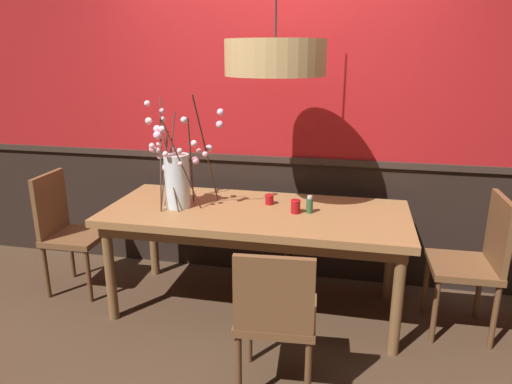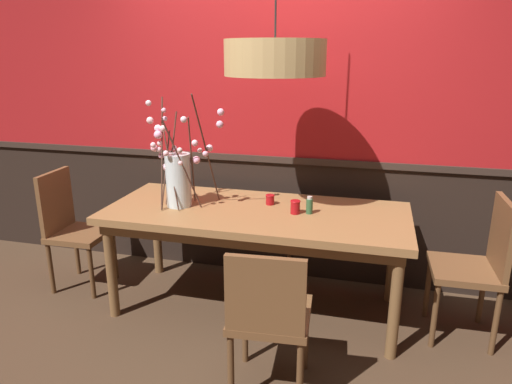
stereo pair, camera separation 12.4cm
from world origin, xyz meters
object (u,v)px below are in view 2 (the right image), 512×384
chair_far_side_left (248,201)px  pendant_lamp (275,58)px  dining_table (256,221)px  candle_holder_nearer_center (270,199)px  vase_with_blossoms (178,177)px  candle_holder_nearer_edge (295,207)px  chair_head_west_end (71,225)px  chair_near_side_right (269,314)px  condiment_bottle (309,206)px  chair_head_east_end (478,262)px  chair_far_side_right (314,208)px

chair_far_side_left → pendant_lamp: bearing=-64.6°
dining_table → candle_holder_nearer_center: bearing=64.4°
vase_with_blossoms → pendant_lamp: 1.05m
candle_holder_nearer_edge → chair_head_west_end: bearing=-179.7°
chair_near_side_right → condiment_bottle: 0.94m
vase_with_blossoms → candle_holder_nearer_center: (0.62, 0.19, -0.18)m
chair_head_west_end → chair_head_east_end: (2.96, 0.03, 0.02)m
chair_far_side_right → pendant_lamp: bearing=-100.8°
chair_far_side_left → chair_far_side_right: (0.60, -0.04, 0.00)m
chair_head_east_end → chair_far_side_right: chair_head_east_end is taller
chair_near_side_right → candle_holder_nearer_edge: (-0.02, 0.86, 0.31)m
chair_head_east_end → chair_far_side_left: size_ratio=0.99×
chair_head_west_end → condiment_bottle: 1.89m
chair_near_side_right → chair_head_west_end: bearing=154.7°
chair_far_side_right → chair_near_side_right: bearing=-90.1°
vase_with_blossoms → chair_near_side_right: bearing=-43.9°
dining_table → chair_far_side_left: chair_far_side_left is taller
dining_table → condiment_bottle: (0.37, 0.02, 0.14)m
chair_near_side_right → candle_holder_nearer_center: bearing=102.7°
chair_head_west_end → pendant_lamp: pendant_lamp is taller
vase_with_blossoms → chair_far_side_left: bearing=75.3°
chair_head_east_end → vase_with_blossoms: bearing=-178.1°
dining_table → chair_head_east_end: 1.47m
chair_near_side_right → chair_head_east_end: 1.46m
dining_table → chair_far_side_right: 0.91m
candle_holder_nearer_edge → candle_holder_nearer_center: bearing=144.4°
pendant_lamp → candle_holder_nearer_center: bearing=109.8°
candle_holder_nearer_center → candle_holder_nearer_edge: 0.26m
candle_holder_nearer_center → dining_table: bearing=-115.6°
chair_near_side_right → dining_table: bearing=108.8°
candle_holder_nearer_center → pendant_lamp: 1.00m
chair_head_west_end → chair_far_side_left: (1.19, 0.90, 0.01)m
condiment_bottle → pendant_lamp: size_ratio=0.11×
vase_with_blossoms → candle_holder_nearer_center: vase_with_blossoms is taller
chair_head_west_end → chair_head_east_end: size_ratio=0.98×
chair_far_side_left → chair_far_side_right: chair_far_side_left is taller
vase_with_blossoms → candle_holder_nearer_edge: bearing=3.0°
chair_head_east_end → candle_holder_nearer_center: chair_head_east_end is taller
chair_far_side_left → dining_table: bearing=-71.0°
chair_far_side_left → candle_holder_nearer_center: size_ratio=13.22×
chair_head_east_end → vase_with_blossoms: vase_with_blossoms is taller
candle_holder_nearer_edge → condiment_bottle: size_ratio=0.77×
chair_head_east_end → dining_table: bearing=-179.4°
candle_holder_nearer_center → condiment_bottle: bearing=-22.4°
candle_holder_nearer_center → chair_far_side_left: bearing=116.7°
chair_far_side_right → candle_holder_nearer_edge: chair_far_side_right is taller
pendant_lamp → dining_table: bearing=166.4°
chair_near_side_right → chair_far_side_left: (-0.60, 1.75, 0.02)m
dining_table → vase_with_blossoms: size_ratio=2.59×
candle_holder_nearer_center → pendant_lamp: (0.06, -0.17, 0.98)m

